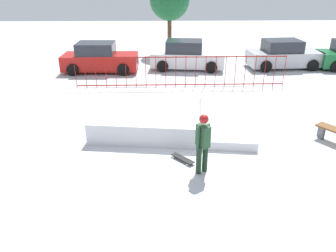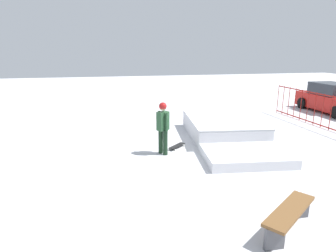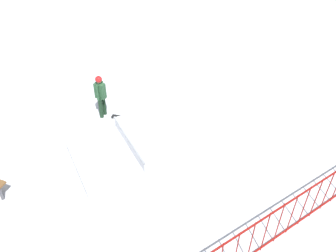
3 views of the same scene
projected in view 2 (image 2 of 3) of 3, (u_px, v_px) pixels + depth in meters
name	position (u px, v px, depth m)	size (l,w,h in m)	color
ground_plane	(214.00, 149.00, 9.93)	(60.00, 60.00, 0.00)	silver
skate_ramp	(226.00, 131.00, 10.93)	(5.67, 3.23, 0.74)	silver
skater	(163.00, 124.00, 9.18)	(0.39, 0.44, 1.73)	black
skateboard	(177.00, 146.00, 10.00)	(0.69, 0.72, 0.09)	black
park_bench	(289.00, 215.00, 5.28)	(1.25, 1.54, 0.48)	brown
parked_car_red	(332.00, 99.00, 15.63)	(4.14, 2.00, 1.60)	red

